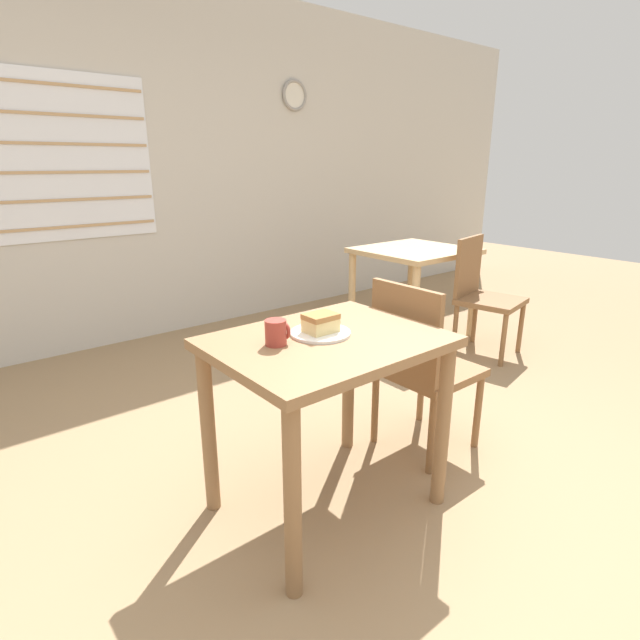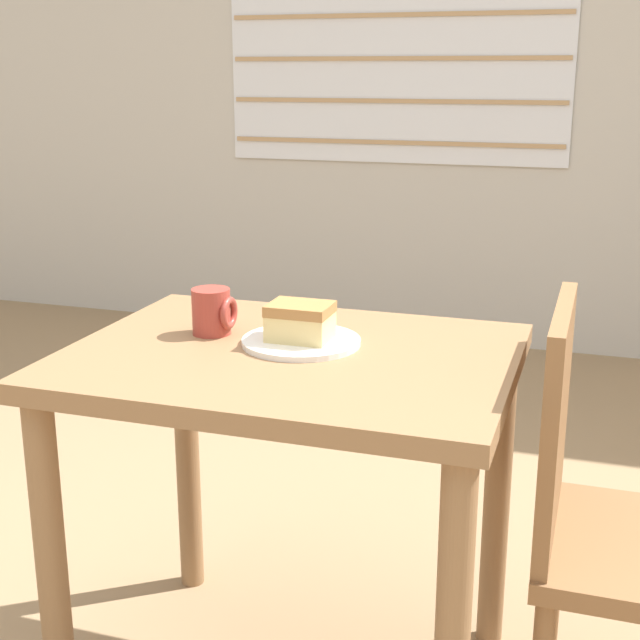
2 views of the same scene
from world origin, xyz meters
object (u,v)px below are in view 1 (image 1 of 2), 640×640
Objects in this scene: chair_far_corner at (482,292)px; cake_slice at (321,323)px; dining_table_far at (414,263)px; chair_near_window at (420,363)px; plate at (320,333)px; dining_table_near at (327,370)px; coffee_mug at (277,332)px.

cake_slice is (-2.10, -0.62, 0.34)m from chair_far_corner.
cake_slice is at bearing -148.64° from dining_table_far.
dining_table_far is 2.35m from cake_slice.
plate is at bearing 90.17° from chair_near_window.
dining_table_near is at bearing 94.39° from chair_near_window.
chair_near_window reaches higher than cake_slice.
chair_near_window is at bearing -0.77° from coffee_mug.
plate is (-2.00, -1.22, 0.15)m from dining_table_far.
coffee_mug reaches higher than dining_table_near.
cake_slice is at bearing -174.94° from chair_far_corner.
coffee_mug is (-0.20, 0.01, 0.04)m from plate.
dining_table_near reaches higher than dining_table_far.
coffee_mug reaches higher than plate.
dining_table_far is at bearing 31.31° from plate.
cake_slice is at bearing 90.41° from chair_near_window.
coffee_mug is at bearing -176.67° from chair_far_corner.
chair_far_corner is at bearing 16.40° from plate.
chair_near_window is 7.10× the size of cake_slice.
plate is 0.21m from coffee_mug.
cake_slice reaches higher than dining_table_near.
cake_slice reaches higher than plate.
dining_table_near is 0.99× the size of chair_far_corner.
dining_table_near is at bearing -96.56° from plate.
chair_near_window is at bearing 4.39° from dining_table_near.
dining_table_far is (2.01, 1.26, -0.01)m from dining_table_near.
dining_table_near is 0.15m from plate.
chair_near_window reaches higher than plate.
chair_far_corner is at bearing -67.18° from chair_near_window.
cake_slice is at bearing -108.92° from plate.
chair_far_corner is 3.68× the size of plate.
plate is (0.01, 0.05, 0.14)m from dining_table_near.
cake_slice is (-0.00, -0.00, 0.04)m from plate.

